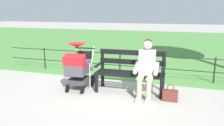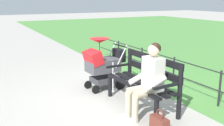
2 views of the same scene
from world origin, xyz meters
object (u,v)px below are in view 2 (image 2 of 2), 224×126
(park_bench, at_px, (145,79))
(stroller, at_px, (103,63))
(person_on_bench, at_px, (148,79))
(handbag, at_px, (159,124))

(park_bench, distance_m, stroller, 1.25)
(person_on_bench, height_order, handbag, person_on_bench)
(park_bench, bearing_deg, person_on_bench, 151.22)
(park_bench, relative_size, handbag, 4.37)
(park_bench, relative_size, person_on_bench, 1.27)
(person_on_bench, xyz_separation_m, handbag, (-0.55, 0.15, -0.55))
(person_on_bench, relative_size, handbag, 3.45)
(park_bench, height_order, stroller, stroller)
(park_bench, xyz_separation_m, person_on_bench, (-0.41, 0.22, 0.15))
(person_on_bench, xyz_separation_m, stroller, (1.62, 0.06, -0.08))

